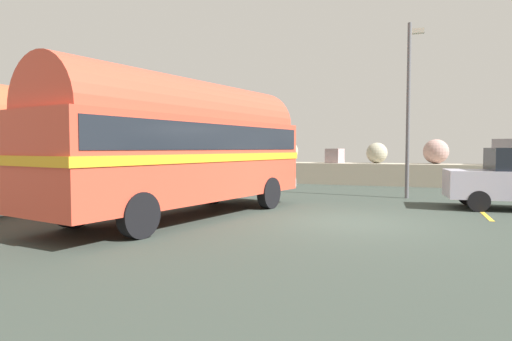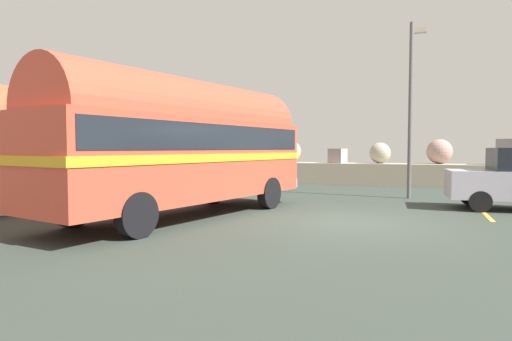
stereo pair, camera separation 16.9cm
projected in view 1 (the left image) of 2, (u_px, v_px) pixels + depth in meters
ground at (351, 222)px, 10.77m from camera, size 32.00×26.00×0.02m
breakwater at (385, 171)px, 21.79m from camera, size 31.36×2.01×2.40m
vintage_coach at (184, 141)px, 11.50m from camera, size 4.24×8.90×3.70m
second_coach at (39, 143)px, 13.68m from camera, size 3.63×8.84×3.70m
lamp_post at (410, 101)px, 15.86m from camera, size 0.59×1.09×6.43m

